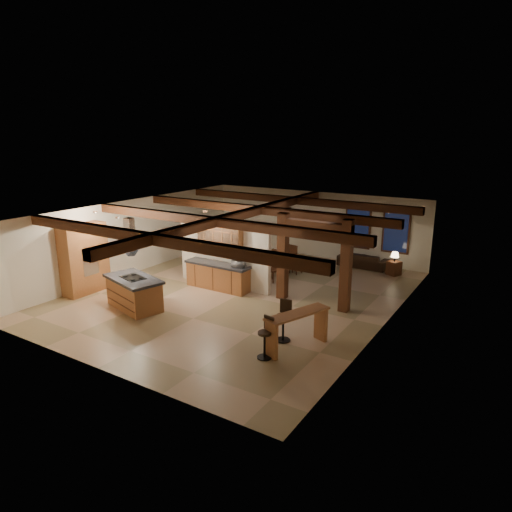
{
  "coord_description": "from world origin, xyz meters",
  "views": [
    {
      "loc": [
        8.33,
        -12.25,
        5.41
      ],
      "look_at": [
        0.36,
        0.5,
        1.31
      ],
      "focal_mm": 32.0,
      "sensor_mm": 36.0,
      "label": 1
    }
  ],
  "objects_px": {
    "kitchen_island": "(134,292)",
    "bar_counter": "(297,324)",
    "sofa": "(363,260)",
    "dining_table": "(271,266)"
  },
  "relations": [
    {
      "from": "kitchen_island",
      "to": "dining_table",
      "type": "height_order",
      "value": "kitchen_island"
    },
    {
      "from": "kitchen_island",
      "to": "bar_counter",
      "type": "bearing_deg",
      "value": 2.2
    },
    {
      "from": "kitchen_island",
      "to": "bar_counter",
      "type": "relative_size",
      "value": 1.18
    },
    {
      "from": "kitchen_island",
      "to": "dining_table",
      "type": "distance_m",
      "value": 5.75
    },
    {
      "from": "sofa",
      "to": "bar_counter",
      "type": "relative_size",
      "value": 1.05
    },
    {
      "from": "sofa",
      "to": "bar_counter",
      "type": "xyz_separation_m",
      "value": [
        1.06,
        -8.04,
        0.37
      ]
    },
    {
      "from": "bar_counter",
      "to": "sofa",
      "type": "bearing_deg",
      "value": 97.48
    },
    {
      "from": "dining_table",
      "to": "bar_counter",
      "type": "height_order",
      "value": "bar_counter"
    },
    {
      "from": "sofa",
      "to": "kitchen_island",
      "type": "bearing_deg",
      "value": 63.56
    },
    {
      "from": "dining_table",
      "to": "sofa",
      "type": "xyz_separation_m",
      "value": [
        2.77,
        2.81,
        -0.0
      ]
    }
  ]
}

